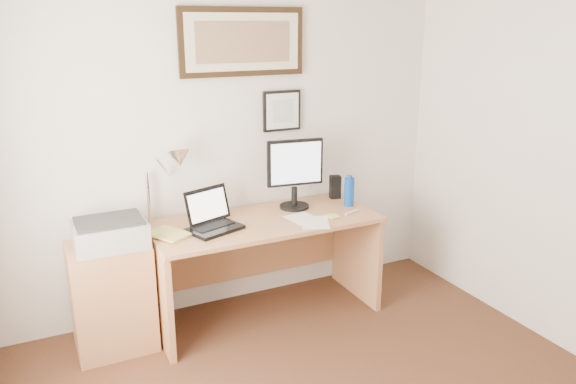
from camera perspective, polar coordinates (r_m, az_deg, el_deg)
wall_back at (r=4.10m, az=-6.48°, el=5.07°), size 3.50×0.02×2.50m
side_cabinet at (r=3.90m, az=-17.43°, el=-10.12°), size 0.50×0.40×0.73m
water_bottle at (r=4.25m, az=6.23°, el=0.01°), size 0.08×0.08×0.22m
bottle_cap at (r=4.21m, az=6.28°, el=1.55°), size 0.04×0.04×0.02m
speaker at (r=4.42m, az=4.81°, el=0.51°), size 0.10×0.09×0.18m
paper_sheet_a at (r=3.96m, az=1.68°, el=-2.78°), size 0.23×0.30×0.00m
paper_sheet_b at (r=3.89m, az=2.78°, el=-3.10°), size 0.28×0.32×0.00m
sticky_pad at (r=4.01m, az=4.57°, el=-2.46°), size 0.09×0.09×0.01m
marker_pen at (r=4.11m, az=6.51°, el=-2.05°), size 0.14×0.06×0.02m
book at (r=3.67m, az=-13.09°, el=-4.68°), size 0.31×0.33×0.02m
desk at (r=4.12m, az=-2.83°, el=-5.52°), size 1.60×0.70×0.75m
laptop at (r=3.81m, az=-7.72°, el=-2.84°), size 0.40×0.40×0.26m
lcd_monitor at (r=4.11m, az=0.71°, el=2.21°), size 0.42×0.22×0.52m
printer at (r=3.69m, az=-17.63°, el=-4.00°), size 0.44×0.34×0.18m
desk_lamp at (r=3.83m, az=-11.26°, el=3.02°), size 0.29×0.27×0.53m
picture_large at (r=4.05m, az=-4.61°, el=14.95°), size 0.92×0.04×0.47m
picture_small at (r=4.21m, az=-0.62°, el=8.25°), size 0.30×0.03×0.30m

